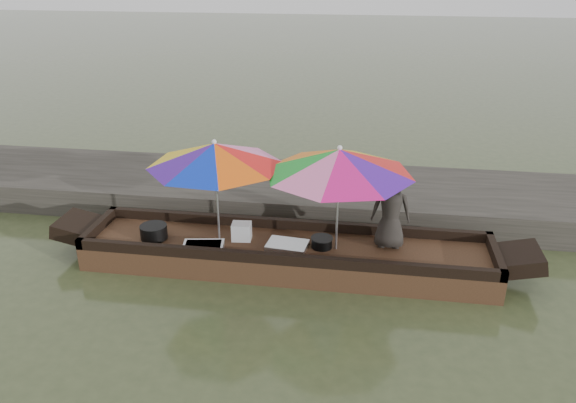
# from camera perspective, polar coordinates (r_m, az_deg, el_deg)

# --- Properties ---
(water) EXTENTS (80.00, 80.00, 0.00)m
(water) POSITION_cam_1_polar(r_m,az_deg,el_deg) (8.36, -0.11, -6.57)
(water) COLOR #3D4728
(water) RESTS_ON ground
(dock) EXTENTS (22.00, 2.20, 0.50)m
(dock) POSITION_cam_1_polar(r_m,az_deg,el_deg) (10.20, 1.80, 0.80)
(dock) COLOR #2D2B26
(dock) RESTS_ON ground
(boat_hull) EXTENTS (5.94, 1.20, 0.35)m
(boat_hull) POSITION_cam_1_polar(r_m,az_deg,el_deg) (8.27, -0.11, -5.52)
(boat_hull) COLOR #332013
(boat_hull) RESTS_ON water
(cooking_pot) EXTENTS (0.40, 0.40, 0.21)m
(cooking_pot) POSITION_cam_1_polar(r_m,az_deg,el_deg) (8.57, -13.48, -3.02)
(cooking_pot) COLOR black
(cooking_pot) RESTS_ON boat_hull
(tray_crayfish) EXTENTS (0.63, 0.49, 0.09)m
(tray_crayfish) POSITION_cam_1_polar(r_m,az_deg,el_deg) (8.11, -8.62, -4.67)
(tray_crayfish) COLOR silver
(tray_crayfish) RESTS_ON boat_hull
(tray_scallop) EXTENTS (0.62, 0.46, 0.06)m
(tray_scallop) POSITION_cam_1_polar(r_m,az_deg,el_deg) (8.13, -0.07, -4.44)
(tray_scallop) COLOR silver
(tray_scallop) RESTS_ON boat_hull
(charcoal_grill) EXTENTS (0.30, 0.30, 0.14)m
(charcoal_grill) POSITION_cam_1_polar(r_m,az_deg,el_deg) (8.11, 3.45, -4.21)
(charcoal_grill) COLOR black
(charcoal_grill) RESTS_ON boat_hull
(supply_bag) EXTENTS (0.30, 0.24, 0.26)m
(supply_bag) POSITION_cam_1_polar(r_m,az_deg,el_deg) (8.32, -4.74, -3.04)
(supply_bag) COLOR silver
(supply_bag) RESTS_ON boat_hull
(vendor) EXTENTS (0.57, 0.37, 1.15)m
(vendor) POSITION_cam_1_polar(r_m,az_deg,el_deg) (8.05, 10.43, -0.84)
(vendor) COLOR #282521
(vendor) RESTS_ON boat_hull
(umbrella_bow) EXTENTS (2.41, 2.41, 1.55)m
(umbrella_bow) POSITION_cam_1_polar(r_m,az_deg,el_deg) (8.06, -7.24, 0.97)
(umbrella_bow) COLOR pink
(umbrella_bow) RESTS_ON boat_hull
(umbrella_stern) EXTENTS (2.34, 2.34, 1.55)m
(umbrella_stern) POSITION_cam_1_polar(r_m,az_deg,el_deg) (7.79, 5.08, 0.23)
(umbrella_stern) COLOR red
(umbrella_stern) RESTS_ON boat_hull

